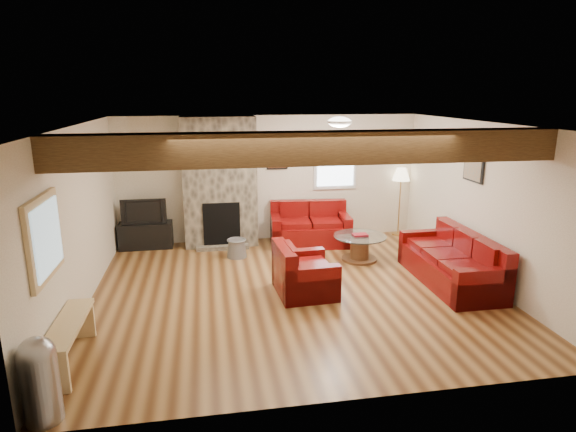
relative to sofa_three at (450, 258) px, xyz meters
The scene contains 18 objects.
room 2.62m from the sofa_three, behind, with size 8.00×8.00×8.00m.
oak_beam 3.33m from the sofa_three, 155.12° to the right, with size 6.00×0.36×0.38m, color #321F0F.
chimney_breast 4.42m from the sofa_three, 143.33° to the left, with size 1.40×0.67×2.50m.
back_window 3.24m from the sofa_three, 111.91° to the left, with size 0.90×0.08×1.10m, color silver, non-canonical shape.
hatch_window 5.71m from the sofa_three, 165.57° to the right, with size 0.08×1.00×0.90m, color tan, non-canonical shape.
ceiling_dome 2.77m from the sofa_three, 147.68° to the left, with size 0.40×0.40×0.18m, color silver, non-canonical shape.
artwork_back 3.87m from the sofa_three, 129.67° to the left, with size 0.42×0.06×0.52m, color black, non-canonical shape.
artwork_right 1.49m from the sofa_three, 39.78° to the left, with size 0.06×0.55×0.42m, color black, non-canonical shape.
sofa_three is the anchor object (origin of this frame).
loveseat 2.91m from the sofa_three, 126.91° to the left, with size 1.54×0.88×0.82m, color #4C0905, non-canonical shape.
armchair_red 2.34m from the sofa_three, behind, with size 0.94×0.82×0.76m, color #4C0905, non-canonical shape.
coffee_table 1.65m from the sofa_three, 131.01° to the left, with size 0.94×0.94×0.49m.
tv_cabinet 5.59m from the sofa_three, 151.92° to the left, with size 1.00×0.40×0.50m, color black.
television 5.60m from the sofa_three, 151.92° to the left, with size 0.84×0.11×0.48m, color black.
floor_lamp 2.78m from the sofa_three, 84.92° to the left, with size 0.36×0.36×1.42m.
pine_bench 5.51m from the sofa_three, 164.64° to the right, with size 0.30×1.28×0.48m, color tan, non-canonical shape.
pedal_bin 5.84m from the sofa_three, 155.19° to the right, with size 0.33×0.33×0.84m, color #97979C, non-canonical shape.
coal_bucket 3.71m from the sofa_three, 151.09° to the left, with size 0.37×0.37×0.34m, color gray, non-canonical shape.
Camera 1 is at (-1.26, -6.71, 2.94)m, focal length 30.00 mm.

